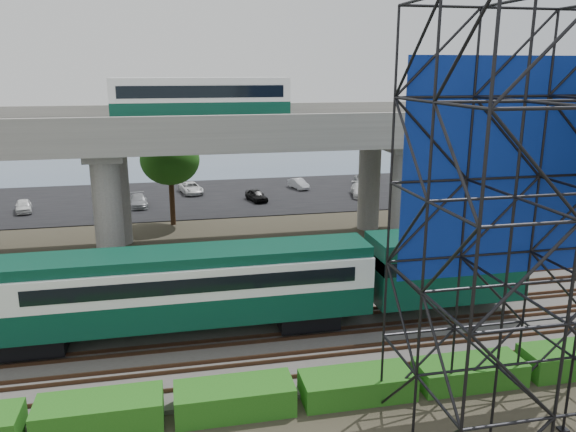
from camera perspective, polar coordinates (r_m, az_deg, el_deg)
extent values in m
plane|color=#474233|center=(27.54, 2.02, -13.36)|extent=(140.00, 140.00, 0.00)
cube|color=slate|center=(29.22, 1.07, -11.39)|extent=(90.00, 12.00, 0.20)
cube|color=black|center=(36.91, -1.91, -5.79)|extent=(90.00, 5.00, 0.08)
cube|color=black|center=(59.29, -5.89, 2.04)|extent=(90.00, 18.00, 0.08)
cube|color=#475C76|center=(80.83, -7.58, 5.36)|extent=(140.00, 40.00, 0.03)
cube|color=#472D1E|center=(25.10, 3.58, -15.64)|extent=(90.00, 0.08, 0.16)
cube|color=#472D1E|center=(26.31, 2.72, -14.10)|extent=(90.00, 0.08, 0.16)
cube|color=#472D1E|center=(26.79, 2.41, -13.54)|extent=(90.00, 0.08, 0.16)
cube|color=#472D1E|center=(28.03, 1.67, -12.18)|extent=(90.00, 0.08, 0.16)
cube|color=#472D1E|center=(28.51, 1.40, -11.69)|extent=(90.00, 0.08, 0.16)
cube|color=#472D1E|center=(29.78, 0.75, -10.48)|extent=(90.00, 0.08, 0.16)
cube|color=#472D1E|center=(30.27, 0.52, -10.04)|extent=(90.00, 0.08, 0.16)
cube|color=#472D1E|center=(31.56, -0.05, -8.97)|extent=(90.00, 0.08, 0.16)
cube|color=#472D1E|center=(32.06, -0.26, -8.58)|extent=(90.00, 0.08, 0.16)
cube|color=#472D1E|center=(33.36, -0.77, -7.62)|extent=(90.00, 0.08, 0.16)
cube|color=black|center=(29.07, -24.41, -11.40)|extent=(3.00, 2.20, 0.90)
cube|color=black|center=(29.00, 1.89, -10.05)|extent=(3.00, 2.20, 0.90)
cube|color=#083D2C|center=(27.83, -11.37, -8.87)|extent=(19.00, 3.00, 1.40)
cube|color=white|center=(27.29, -11.52, -6.08)|extent=(19.00, 3.00, 1.50)
cube|color=#083D2C|center=(26.95, -11.63, -4.09)|extent=(19.00, 2.60, 0.50)
cube|color=black|center=(27.28, -9.42, -5.86)|extent=(15.00, 3.06, 0.70)
cube|color=#083D2C|center=(30.75, 15.68, -4.83)|extent=(8.00, 3.00, 3.40)
cube|color=#9E9B93|center=(40.24, -3.40, 8.47)|extent=(80.00, 12.00, 1.20)
cube|color=#9E9B93|center=(34.48, -1.97, 9.36)|extent=(80.00, 0.50, 1.10)
cube|color=#9E9B93|center=(45.81, -4.52, 10.65)|extent=(80.00, 0.50, 1.10)
cylinder|color=#9E9B93|center=(37.38, -17.79, 0.13)|extent=(1.80, 1.80, 8.00)
cylinder|color=#9E9B93|center=(44.17, -16.95, 2.36)|extent=(1.80, 1.80, 8.00)
cube|color=#9E9B93|center=(40.12, -17.74, 6.48)|extent=(2.40, 9.00, 0.60)
cylinder|color=#9E9B93|center=(40.43, 11.63, 1.60)|extent=(1.80, 1.80, 8.00)
cylinder|color=#9E9B93|center=(46.78, 8.25, 3.51)|extent=(1.80, 1.80, 8.00)
cube|color=#9E9B93|center=(42.98, 10.04, 7.46)|extent=(2.40, 9.00, 0.60)
cylinder|color=#9E9B93|center=(55.56, 26.02, 3.93)|extent=(1.80, 1.80, 8.00)
cube|color=black|center=(39.78, -8.73, 9.63)|extent=(12.00, 2.50, 0.70)
cube|color=#083D2C|center=(39.72, -8.78, 10.77)|extent=(12.00, 2.50, 0.90)
cube|color=white|center=(39.66, -8.84, 12.36)|extent=(12.00, 2.50, 1.30)
cube|color=black|center=(39.66, -8.84, 12.43)|extent=(11.00, 2.56, 0.80)
cube|color=white|center=(39.64, -8.89, 13.51)|extent=(12.00, 2.40, 0.30)
cube|color=navy|center=(22.55, 21.08, 4.40)|extent=(8.10, 0.08, 8.25)
cube|color=#1C6216|center=(23.09, -18.57, -18.50)|extent=(4.60, 1.80, 1.20)
cube|color=#1C6216|center=(22.98, -5.46, -17.96)|extent=(4.60, 1.80, 1.15)
cube|color=#1C6216|center=(23.95, 7.04, -16.69)|extent=(4.60, 1.80, 1.03)
cube|color=#1C6216|center=(25.85, 17.96, -14.85)|extent=(4.60, 1.80, 1.01)
cube|color=#1C6216|center=(28.49, 26.97, -12.80)|extent=(4.60, 1.80, 1.12)
cylinder|color=#382314|center=(42.54, 16.47, -0.28)|extent=(0.44, 0.44, 4.80)
ellipsoid|color=#1C6216|center=(41.86, 16.79, 3.95)|extent=(4.94, 4.94, 4.18)
cylinder|color=#382314|center=(48.72, -11.71, 1.88)|extent=(0.44, 0.44, 4.80)
ellipsoid|color=#1C6216|center=(48.13, -11.90, 5.60)|extent=(4.94, 4.94, 4.18)
imported|color=white|center=(57.56, -25.29, 0.93)|extent=(2.06, 3.60, 1.15)
imported|color=#A0A4A7|center=(61.21, -18.08, 2.36)|extent=(1.94, 3.57, 1.12)
imported|color=#919397|center=(56.03, -14.95, 1.51)|extent=(1.97, 4.05, 1.14)
imported|color=white|center=(60.85, -9.84, 2.83)|extent=(2.78, 4.53, 1.17)
imported|color=black|center=(56.54, -3.23, 2.11)|extent=(2.19, 3.63, 1.16)
imported|color=#AFB1B7|center=(62.37, 1.09, 3.29)|extent=(1.96, 3.48, 1.09)
imported|color=silver|center=(59.15, 7.38, 2.63)|extent=(2.68, 4.63, 1.26)
imported|color=gray|center=(64.50, 7.78, 3.59)|extent=(2.79, 4.60, 1.19)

